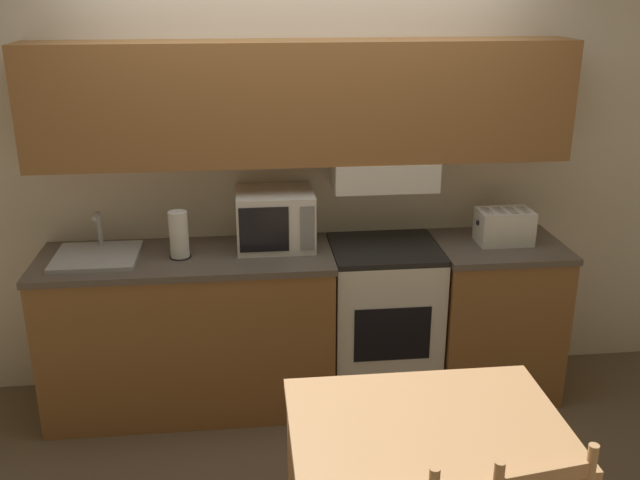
{
  "coord_description": "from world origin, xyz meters",
  "views": [
    {
      "loc": [
        -0.33,
        -3.99,
        2.33
      ],
      "look_at": [
        0.05,
        -0.55,
        1.08
      ],
      "focal_mm": 40.0,
      "sensor_mm": 36.0,
      "label": 1
    }
  ],
  "objects_px": {
    "paper_towel_roll": "(179,235)",
    "sink_basin": "(96,256)",
    "microwave": "(275,219)",
    "toaster": "(504,226)",
    "dining_table": "(425,447)",
    "stove_range": "(382,320)"
  },
  "relations": [
    {
      "from": "microwave",
      "to": "dining_table",
      "type": "relative_size",
      "value": 0.41
    },
    {
      "from": "sink_basin",
      "to": "dining_table",
      "type": "xyz_separation_m",
      "value": [
        1.46,
        -1.45,
        -0.29
      ]
    },
    {
      "from": "stove_range",
      "to": "paper_towel_roll",
      "type": "xyz_separation_m",
      "value": [
        -1.14,
        -0.05,
        0.59
      ]
    },
    {
      "from": "sink_basin",
      "to": "dining_table",
      "type": "relative_size",
      "value": 0.43
    },
    {
      "from": "dining_table",
      "to": "toaster",
      "type": "bearing_deg",
      "value": 61.04
    },
    {
      "from": "microwave",
      "to": "toaster",
      "type": "height_order",
      "value": "microwave"
    },
    {
      "from": "stove_range",
      "to": "dining_table",
      "type": "distance_m",
      "value": 1.49
    },
    {
      "from": "microwave",
      "to": "dining_table",
      "type": "height_order",
      "value": "microwave"
    },
    {
      "from": "paper_towel_roll",
      "to": "dining_table",
      "type": "relative_size",
      "value": 0.25
    },
    {
      "from": "toaster",
      "to": "stove_range",
      "type": "bearing_deg",
      "value": 179.2
    },
    {
      "from": "microwave",
      "to": "paper_towel_roll",
      "type": "xyz_separation_m",
      "value": [
        -0.52,
        -0.13,
        -0.03
      ]
    },
    {
      "from": "paper_towel_roll",
      "to": "sink_basin",
      "type": "bearing_deg",
      "value": 176.43
    },
    {
      "from": "dining_table",
      "to": "paper_towel_roll",
      "type": "bearing_deg",
      "value": 125.42
    },
    {
      "from": "dining_table",
      "to": "microwave",
      "type": "bearing_deg",
      "value": 107.52
    },
    {
      "from": "stove_range",
      "to": "paper_towel_roll",
      "type": "bearing_deg",
      "value": -177.73
    },
    {
      "from": "microwave",
      "to": "sink_basin",
      "type": "xyz_separation_m",
      "value": [
        -0.97,
        -0.1,
        -0.14
      ]
    },
    {
      "from": "paper_towel_roll",
      "to": "dining_table",
      "type": "bearing_deg",
      "value": -54.58
    },
    {
      "from": "microwave",
      "to": "toaster",
      "type": "xyz_separation_m",
      "value": [
        1.3,
        -0.09,
        -0.06
      ]
    },
    {
      "from": "toaster",
      "to": "sink_basin",
      "type": "bearing_deg",
      "value": -179.81
    },
    {
      "from": "stove_range",
      "to": "toaster",
      "type": "bearing_deg",
      "value": -0.8
    },
    {
      "from": "stove_range",
      "to": "sink_basin",
      "type": "bearing_deg",
      "value": -179.38
    },
    {
      "from": "stove_range",
      "to": "sink_basin",
      "type": "relative_size",
      "value": 2.09
    }
  ]
}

